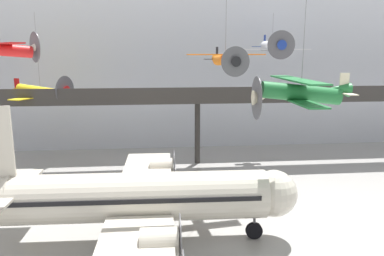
# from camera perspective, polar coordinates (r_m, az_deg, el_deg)

# --- Properties ---
(hangar_back_wall) EXTENTS (140.00, 3.00, 24.80)m
(hangar_back_wall) POSITION_cam_1_polar(r_m,az_deg,el_deg) (57.06, -0.29, 9.63)
(hangar_back_wall) COLOR silver
(hangar_back_wall) RESTS_ON ground
(mezzanine_walkway) EXTENTS (110.00, 3.20, 10.13)m
(mezzanine_walkway) POSITION_cam_1_polar(r_m,az_deg,el_deg) (46.65, 0.98, 4.35)
(mezzanine_walkway) COLOR #2D2B28
(mezzanine_walkway) RESTS_ON ground
(airliner_silver_main) EXTENTS (25.89, 29.44, 10.63)m
(airliner_silver_main) POSITION_cam_1_polar(r_m,az_deg,el_deg) (28.65, -9.42, -10.42)
(airliner_silver_main) COLOR beige
(airliner_silver_main) RESTS_ON ground
(suspended_plane_yellow_lowwing) EXTENTS (8.28, 9.47, 10.81)m
(suspended_plane_yellow_lowwing) POSITION_cam_1_polar(r_m,az_deg,el_deg) (49.51, -22.10, 5.07)
(suspended_plane_yellow_lowwing) COLOR yellow
(suspended_plane_white_twin) EXTENTS (9.47, 7.71, 5.66)m
(suspended_plane_white_twin) POSITION_cam_1_polar(r_m,az_deg,el_deg) (49.72, 12.11, 12.05)
(suspended_plane_white_twin) COLOR silver
(suspended_plane_green_biplane) EXTENTS (6.46, 7.90, 9.02)m
(suspended_plane_green_biplane) POSITION_cam_1_polar(r_m,az_deg,el_deg) (25.36, 16.19, 5.23)
(suspended_plane_green_biplane) COLOR #1E6B33
(suspended_plane_orange_highwing) EXTENTS (7.18, 5.89, 6.85)m
(suspended_plane_orange_highwing) POSITION_cam_1_polar(r_m,az_deg,el_deg) (34.49, 5.12, 10.43)
(suspended_plane_orange_highwing) COLOR orange
(suspended_plane_red_highwing) EXTENTS (5.58, 6.05, 5.60)m
(suspended_plane_red_highwing) POSITION_cam_1_polar(r_m,az_deg,el_deg) (31.38, -27.12, 10.69)
(suspended_plane_red_highwing) COLOR red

